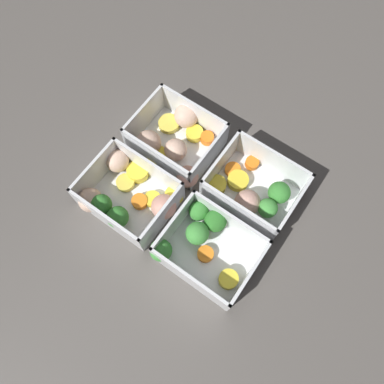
{
  "coord_description": "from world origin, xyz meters",
  "views": [
    {
      "loc": [
        0.13,
        -0.19,
        0.62
      ],
      "look_at": [
        0.0,
        0.0,
        0.02
      ],
      "focal_mm": 35.0,
      "sensor_mm": 36.0,
      "label": 1
    }
  ],
  "objects_px": {
    "container_near_left": "(127,195)",
    "container_far_right": "(254,192)",
    "container_near_right": "(203,243)",
    "container_far_left": "(175,141)"
  },
  "relations": [
    {
      "from": "container_near_left",
      "to": "container_far_right",
      "type": "bearing_deg",
      "value": 36.76
    },
    {
      "from": "container_near_left",
      "to": "container_near_right",
      "type": "bearing_deg",
      "value": 2.16
    },
    {
      "from": "container_far_left",
      "to": "container_far_right",
      "type": "relative_size",
      "value": 1.03
    },
    {
      "from": "container_near_left",
      "to": "container_far_left",
      "type": "distance_m",
      "value": 0.13
    },
    {
      "from": "container_near_right",
      "to": "container_far_right",
      "type": "xyz_separation_m",
      "value": [
        0.02,
        0.12,
        -0.0
      ]
    },
    {
      "from": "container_far_left",
      "to": "container_near_right",
      "type": "bearing_deg",
      "value": -40.01
    },
    {
      "from": "container_near_left",
      "to": "container_near_right",
      "type": "relative_size",
      "value": 1.09
    },
    {
      "from": "container_near_left",
      "to": "container_near_right",
      "type": "xyz_separation_m",
      "value": [
        0.16,
        0.01,
        0.0
      ]
    },
    {
      "from": "container_near_left",
      "to": "container_near_right",
      "type": "height_order",
      "value": "same"
    },
    {
      "from": "container_near_right",
      "to": "container_far_right",
      "type": "height_order",
      "value": "same"
    }
  ]
}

